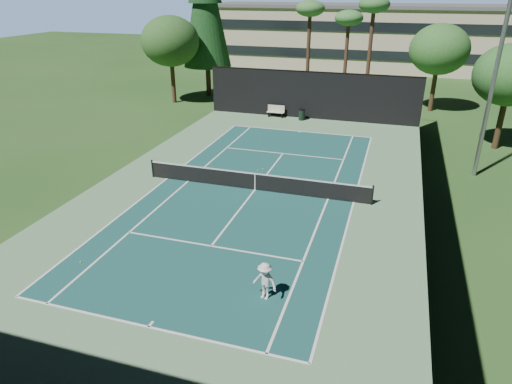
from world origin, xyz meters
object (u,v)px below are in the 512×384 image
tennis_ball_a (81,262)px  tennis_net (255,181)px  park_bench (276,111)px  trash_bin (302,115)px  player (265,281)px  tennis_ball_c (258,170)px  tennis_ball_d (209,164)px  tennis_ball_b (263,169)px

tennis_ball_a → tennis_net: bearing=63.2°
park_bench → trash_bin: park_bench is taller
trash_bin → player: bearing=-81.0°
player → tennis_ball_c: size_ratio=20.04×
tennis_ball_a → park_bench: size_ratio=0.05×
player → trash_bin: size_ratio=1.58×
tennis_ball_d → trash_bin: (3.42, 12.23, 0.44)m
player → tennis_ball_b: player is taller
tennis_net → park_bench: 15.89m
tennis_ball_b → tennis_ball_c: bearing=-129.0°
park_bench → tennis_ball_d: bearing=-94.7°
tennis_ball_a → trash_bin: (4.04, 24.49, 0.44)m
tennis_net → player: size_ratio=8.67×
tennis_ball_c → trash_bin: size_ratio=0.08×
tennis_ball_c → trash_bin: (0.10, 12.40, 0.44)m
tennis_ball_d → trash_bin: bearing=74.4°
player → tennis_ball_c: 12.71m
tennis_net → park_bench: bearing=100.9°
tennis_net → park_bench: size_ratio=8.60×
tennis_ball_d → trash_bin: 12.70m
tennis_ball_c → tennis_ball_d: size_ratio=1.08×
tennis_ball_c → trash_bin: bearing=89.6°
tennis_ball_c → trash_bin: 12.41m
park_bench → trash_bin: size_ratio=1.59×
player → tennis_ball_b: 12.93m
tennis_ball_b → tennis_ball_c: (-0.24, -0.30, 0.00)m
tennis_ball_a → tennis_ball_d: tennis_ball_a is taller
tennis_ball_c → tennis_ball_d: (-3.33, 0.18, -0.00)m
tennis_ball_a → trash_bin: 24.83m
player → park_bench: (-6.27, 24.81, -0.20)m
tennis_ball_c → tennis_ball_d: tennis_ball_c is taller
tennis_ball_b → tennis_ball_d: size_ratio=1.06×
tennis_ball_b → player: bearing=-73.2°
tennis_ball_d → park_bench: park_bench is taller
player → tennis_ball_c: bearing=123.3°
tennis_ball_c → tennis_ball_a: bearing=-108.1°
tennis_ball_d → park_bench: size_ratio=0.05×
tennis_ball_b → tennis_ball_c: size_ratio=0.98×
tennis_ball_b → tennis_ball_d: bearing=-178.0°
tennis_ball_c → tennis_ball_d: bearing=176.9°
tennis_ball_a → tennis_ball_c: bearing=71.9°
tennis_net → trash_bin: tennis_net is taller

